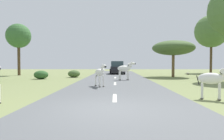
# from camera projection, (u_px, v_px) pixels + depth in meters

# --- Properties ---
(ground_plane) EXTENTS (90.00, 90.00, 0.00)m
(ground_plane) POSITION_uv_depth(u_px,v_px,m) (107.00, 110.00, 6.56)
(ground_plane) COLOR olive
(road) EXTENTS (6.00, 64.00, 0.05)m
(road) POSITION_uv_depth(u_px,v_px,m) (114.00, 109.00, 6.55)
(road) COLOR #56595B
(road) RESTS_ON ground_plane
(lane_markings) EXTENTS (0.16, 56.00, 0.01)m
(lane_markings) POSITION_uv_depth(u_px,v_px,m) (114.00, 116.00, 5.55)
(lane_markings) COLOR silver
(lane_markings) RESTS_ON road
(zebra_0) EXTENTS (0.92, 1.40, 1.43)m
(zebra_0) POSITION_uv_depth(u_px,v_px,m) (100.00, 73.00, 12.68)
(zebra_0) COLOR silver
(zebra_0) RESTS_ON road
(zebra_2) EXTENTS (1.43, 0.83, 1.43)m
(zebra_2) POSITION_uv_depth(u_px,v_px,m) (213.00, 79.00, 8.41)
(zebra_2) COLOR silver
(zebra_2) RESTS_ON ground_plane
(zebra_3) EXTENTS (1.70, 0.70, 1.62)m
(zebra_3) POSITION_uv_depth(u_px,v_px,m) (125.00, 69.00, 17.71)
(zebra_3) COLOR silver
(zebra_3) RESTS_ON road
(car_0) EXTENTS (2.14, 4.40, 1.74)m
(car_0) POSITION_uv_depth(u_px,v_px,m) (117.00, 68.00, 28.17)
(car_0) COLOR black
(car_0) RESTS_ON road
(tree_0) EXTENTS (4.58, 4.58, 3.98)m
(tree_0) POSITION_uv_depth(u_px,v_px,m) (173.00, 48.00, 22.33)
(tree_0) COLOR brown
(tree_0) RESTS_ON ground_plane
(tree_3) EXTENTS (4.96, 4.96, 8.88)m
(tree_3) POSITION_uv_depth(u_px,v_px,m) (211.00, 31.00, 31.16)
(tree_3) COLOR #4C3823
(tree_3) RESTS_ON ground_plane
(tree_6) EXTENTS (2.97, 2.97, 6.37)m
(tree_6) POSITION_uv_depth(u_px,v_px,m) (19.00, 36.00, 25.18)
(tree_6) COLOR #4C3823
(tree_6) RESTS_ON ground_plane
(bush_0) EXTENTS (1.28, 1.15, 0.77)m
(bush_0) POSITION_uv_depth(u_px,v_px,m) (74.00, 74.00, 21.73)
(bush_0) COLOR #425B2D
(bush_0) RESTS_ON ground_plane
(bush_1) EXTENTS (1.35, 1.21, 0.81)m
(bush_1) POSITION_uv_depth(u_px,v_px,m) (41.00, 75.00, 19.45)
(bush_1) COLOR #2D5628
(bush_1) RESTS_ON ground_plane
(rock_1) EXTENTS (0.47, 0.51, 0.31)m
(rock_1) POSITION_uv_depth(u_px,v_px,m) (188.00, 74.00, 26.82)
(rock_1) COLOR gray
(rock_1) RESTS_ON ground_plane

